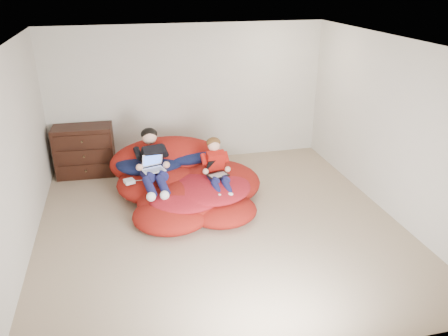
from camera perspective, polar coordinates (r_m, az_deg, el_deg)
room_shell at (r=6.13m, az=-0.51°, el=-5.69°), size 5.10×5.10×2.77m
dresser at (r=7.97m, az=-17.73°, el=2.15°), size 1.01×0.58×0.89m
beanbag_pile at (r=6.88m, az=-5.27°, el=-1.83°), size 2.35×2.27×0.88m
cream_pillow at (r=7.38m, az=-10.08°, el=2.70°), size 0.40×0.25×0.25m
older_boy at (r=6.70m, az=-9.36°, el=1.11°), size 0.41×1.22×0.73m
younger_boy at (r=6.55m, az=-0.98°, el=0.35°), size 0.31×0.89×0.69m
laptop_white at (r=6.62m, az=-9.25°, el=0.33°), size 0.37×0.37×0.23m
laptop_black at (r=6.57m, az=-0.95°, el=-0.31°), size 0.35×0.39×0.21m
power_adapter at (r=6.68m, az=-12.27°, el=-1.72°), size 0.18×0.18×0.05m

